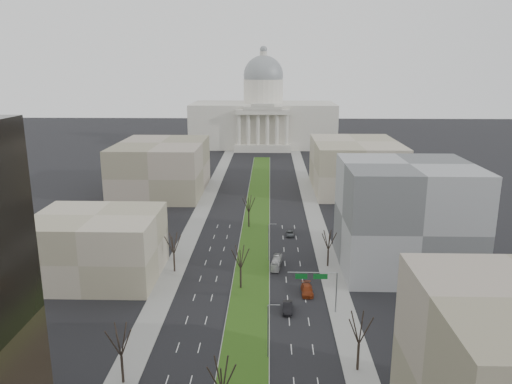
% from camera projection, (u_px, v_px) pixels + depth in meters
% --- Properties ---
extents(ground, '(600.00, 600.00, 0.00)m').
position_uv_depth(ground, '(256.00, 227.00, 141.45)').
color(ground, black).
rests_on(ground, ground).
extents(median, '(8.00, 222.03, 0.20)m').
position_uv_depth(median, '(256.00, 228.00, 140.44)').
color(median, '#999993').
rests_on(median, ground).
extents(sidewalk_left, '(5.00, 330.00, 0.15)m').
position_uv_depth(sidewalk_left, '(179.00, 260.00, 117.68)').
color(sidewalk_left, gray).
rests_on(sidewalk_left, ground).
extents(sidewalk_right, '(5.00, 330.00, 0.15)m').
position_uv_depth(sidewalk_right, '(327.00, 261.00, 116.74)').
color(sidewalk_right, gray).
rests_on(sidewalk_right, ground).
extents(capitol, '(80.00, 46.00, 55.00)m').
position_uv_depth(capitol, '(263.00, 117.00, 282.33)').
color(capitol, beige).
rests_on(capitol, ground).
extents(building_beige_left, '(26.00, 22.00, 14.00)m').
position_uv_depth(building_beige_left, '(97.00, 246.00, 106.70)').
color(building_beige_left, tan).
rests_on(building_beige_left, ground).
extents(building_grey_right, '(28.00, 26.00, 24.00)m').
position_uv_depth(building_grey_right, '(405.00, 217.00, 110.46)').
color(building_grey_right, slate).
rests_on(building_grey_right, ground).
extents(building_far_left, '(30.00, 40.00, 18.00)m').
position_uv_depth(building_far_left, '(162.00, 167.00, 178.91)').
color(building_far_left, gray).
rests_on(building_far_left, ground).
extents(building_far_right, '(30.00, 40.00, 18.00)m').
position_uv_depth(building_far_right, '(355.00, 166.00, 181.88)').
color(building_far_right, tan).
rests_on(building_far_right, ground).
extents(tree_left_mid, '(5.40, 5.40, 9.72)m').
position_uv_depth(tree_left_mid, '(120.00, 340.00, 70.43)').
color(tree_left_mid, black).
rests_on(tree_left_mid, ground).
extents(tree_left_far, '(5.28, 5.28, 9.50)m').
position_uv_depth(tree_left_far, '(173.00, 243.00, 109.22)').
color(tree_left_far, black).
rests_on(tree_left_far, ground).
extents(tree_right_mid, '(5.52, 5.52, 9.94)m').
position_uv_depth(tree_right_mid, '(360.00, 328.00, 73.35)').
color(tree_right_mid, black).
rests_on(tree_right_mid, ground).
extents(tree_right_far, '(5.04, 5.04, 9.07)m').
position_uv_depth(tree_right_far, '(329.00, 239.00, 112.25)').
color(tree_right_far, black).
rests_on(tree_right_far, ground).
extents(tree_median_a, '(5.40, 5.40, 9.72)m').
position_uv_depth(tree_median_a, '(222.00, 375.00, 62.28)').
color(tree_median_a, black).
rests_on(tree_median_a, ground).
extents(tree_median_b, '(5.40, 5.40, 9.72)m').
position_uv_depth(tree_median_b, '(241.00, 256.00, 101.03)').
color(tree_median_b, black).
rests_on(tree_median_b, ground).
extents(tree_median_c, '(5.40, 5.40, 9.72)m').
position_uv_depth(tree_median_c, '(249.00, 203.00, 139.77)').
color(tree_median_c, black).
rests_on(tree_median_c, ground).
extents(streetlamp_median_b, '(1.90, 0.20, 9.16)m').
position_uv_depth(streetlamp_median_b, '(268.00, 330.00, 77.19)').
color(streetlamp_median_b, gray).
rests_on(streetlamp_median_b, ground).
extents(streetlamp_median_c, '(1.90, 0.20, 9.16)m').
position_uv_depth(streetlamp_median_c, '(269.00, 242.00, 115.94)').
color(streetlamp_median_c, gray).
rests_on(streetlamp_median_c, ground).
extents(mast_arm_signs, '(9.12, 0.24, 8.09)m').
position_uv_depth(mast_arm_signs, '(322.00, 282.00, 91.17)').
color(mast_arm_signs, gray).
rests_on(mast_arm_signs, ground).
extents(car_black, '(1.98, 5.09, 1.65)m').
position_uv_depth(car_black, '(288.00, 307.00, 92.88)').
color(car_black, black).
rests_on(car_black, ground).
extents(car_red, '(2.36, 5.71, 1.65)m').
position_uv_depth(car_red, '(307.00, 290.00, 100.12)').
color(car_red, maroon).
rests_on(car_red, ground).
extents(car_grey_far, '(2.15, 4.55, 1.25)m').
position_uv_depth(car_grey_far, '(290.00, 233.00, 134.29)').
color(car_grey_far, '#4A4E51').
rests_on(car_grey_far, ground).
extents(box_van, '(2.72, 7.84, 2.14)m').
position_uv_depth(box_van, '(277.00, 263.00, 113.29)').
color(box_van, silver).
rests_on(box_van, ground).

